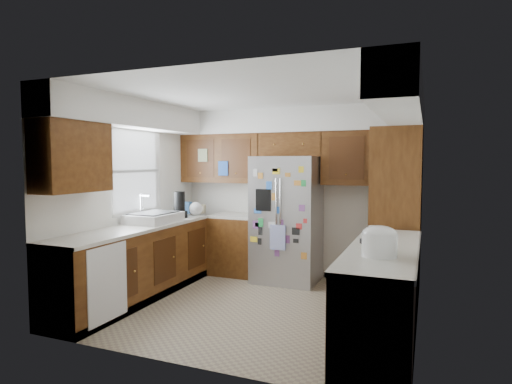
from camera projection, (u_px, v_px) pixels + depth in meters
floor at (256, 306)px, 5.10m from camera, size 3.60×3.60×0.00m
room_shell at (259, 154)px, 5.34m from camera, size 3.64×3.24×2.52m
left_counter_run at (160, 261)px, 5.60m from camera, size 1.36×3.20×0.92m
right_counter_run at (383, 299)px, 4.07m from camera, size 0.63×2.25×0.92m
pantry at (396, 212)px, 5.53m from camera, size 0.60×0.90×2.15m
fridge at (287, 219)px, 6.15m from camera, size 0.90×0.79×1.80m
bridge_cabinet at (292, 145)px, 6.28m from camera, size 0.96×0.34×0.35m
fridge_top_items at (291, 125)px, 6.26m from camera, size 0.57×0.29×0.24m
sink_assembly at (154, 217)px, 5.68m from camera, size 0.52×0.70×0.37m
left_counter_clutter at (186, 208)px, 6.31m from camera, size 0.44×0.87×0.38m
rice_cooker at (379, 240)px, 3.63m from camera, size 0.31×0.30×0.26m
paper_towel at (375, 240)px, 3.70m from camera, size 0.11×0.11×0.25m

